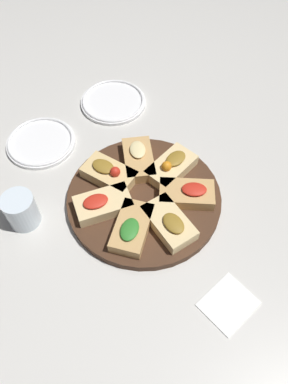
# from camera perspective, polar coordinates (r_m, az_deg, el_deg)

# --- Properties ---
(ground_plane) EXTENTS (3.00, 3.00, 0.00)m
(ground_plane) POSITION_cam_1_polar(r_m,az_deg,el_deg) (0.92, 0.00, -1.29)
(ground_plane) COLOR beige
(serving_board) EXTENTS (0.38, 0.38, 0.02)m
(serving_board) POSITION_cam_1_polar(r_m,az_deg,el_deg) (0.92, 0.00, -0.93)
(serving_board) COLOR #422819
(serving_board) RESTS_ON ground_plane
(focaccia_slice_0) EXTENTS (0.15, 0.13, 0.04)m
(focaccia_slice_0) POSITION_cam_1_polar(r_m,az_deg,el_deg) (0.84, -1.87, -5.48)
(focaccia_slice_0) COLOR tan
(focaccia_slice_0) RESTS_ON serving_board
(focaccia_slice_1) EXTENTS (0.09, 0.14, 0.04)m
(focaccia_slice_1) POSITION_cam_1_polar(r_m,az_deg,el_deg) (0.85, 3.85, -4.69)
(focaccia_slice_1) COLOR #E5C689
(focaccia_slice_1) RESTS_ON serving_board
(focaccia_slice_2) EXTENTS (0.14, 0.14, 0.04)m
(focaccia_slice_2) POSITION_cam_1_polar(r_m,az_deg,el_deg) (0.90, 6.59, -0.24)
(focaccia_slice_2) COLOR tan
(focaccia_slice_2) RESTS_ON serving_board
(focaccia_slice_3) EXTENTS (0.14, 0.09, 0.05)m
(focaccia_slice_3) POSITION_cam_1_polar(r_m,az_deg,el_deg) (0.94, 4.18, 3.87)
(focaccia_slice_3) COLOR #E5C689
(focaccia_slice_3) RESTS_ON serving_board
(focaccia_slice_4) EXTENTS (0.13, 0.15, 0.04)m
(focaccia_slice_4) POSITION_cam_1_polar(r_m,az_deg,el_deg) (0.96, -0.85, 5.07)
(focaccia_slice_4) COLOR tan
(focaccia_slice_4) RESTS_ON serving_board
(focaccia_slice_5) EXTENTS (0.11, 0.15, 0.05)m
(focaccia_slice_5) POSITION_cam_1_polar(r_m,az_deg,el_deg) (0.93, -5.35, 2.83)
(focaccia_slice_5) COLOR #DBB775
(focaccia_slice_5) RESTS_ON serving_board
(focaccia_slice_6) EXTENTS (0.15, 0.11, 0.04)m
(focaccia_slice_6) POSITION_cam_1_polar(r_m,az_deg,el_deg) (0.88, -6.32, -1.83)
(focaccia_slice_6) COLOR #E5C689
(focaccia_slice_6) RESTS_ON serving_board
(plate_left) EXTENTS (0.19, 0.19, 0.02)m
(plate_left) POSITION_cam_1_polar(r_m,az_deg,el_deg) (1.07, -15.45, 7.36)
(plate_left) COLOR white
(plate_left) RESTS_ON ground_plane
(plate_right) EXTENTS (0.19, 0.19, 0.02)m
(plate_right) POSITION_cam_1_polar(r_m,az_deg,el_deg) (1.16, -4.71, 13.62)
(plate_right) COLOR white
(plate_right) RESTS_ON ground_plane
(water_glass) EXTENTS (0.07, 0.07, 0.09)m
(water_glass) POSITION_cam_1_polar(r_m,az_deg,el_deg) (0.90, -18.23, -2.65)
(water_glass) COLOR silver
(water_glass) RESTS_ON ground_plane
(napkin_stack) EXTENTS (0.11, 0.09, 0.01)m
(napkin_stack) POSITION_cam_1_polar(r_m,az_deg,el_deg) (0.83, 12.75, -16.24)
(napkin_stack) COLOR white
(napkin_stack) RESTS_ON ground_plane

